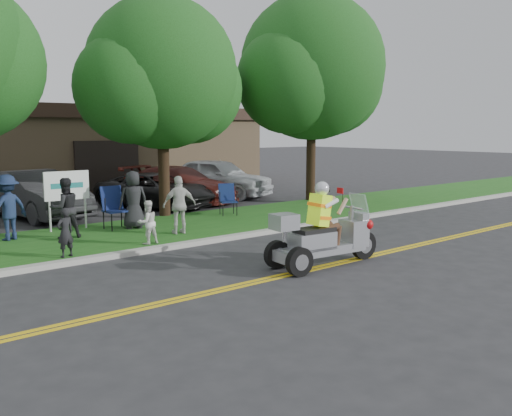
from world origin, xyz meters
TOP-DOWN VIEW (x-y plane):
  - ground at (0.00, 0.00)m, footprint 120.00×120.00m
  - centerline_near at (0.00, -0.58)m, footprint 60.00×0.10m
  - centerline_far at (0.00, -0.42)m, footprint 60.00×0.10m
  - curb at (0.00, 3.05)m, footprint 60.00×0.25m
  - grass_verge at (0.00, 5.20)m, footprint 60.00×4.00m
  - commercial_building at (2.00, 18.98)m, footprint 18.00×8.20m
  - tree_mid at (0.55, 7.23)m, footprint 5.88×4.80m
  - tree_right at (7.06, 7.03)m, footprint 6.86×5.60m
  - business_sign at (-2.90, 6.60)m, footprint 1.25×0.06m
  - trike_scooter at (-0.08, -0.45)m, footprint 2.78×0.97m
  - lawn_chair_a at (2.19, 6.04)m, footprint 0.71×0.72m
  - lawn_chair_b at (-1.80, 6.00)m, footprint 0.65×0.67m
  - spectator_adult_mid at (-3.37, 5.48)m, footprint 0.78×0.61m
  - spectator_adult_right at (-0.77, 4.17)m, footprint 0.98×0.57m
  - spectator_chair_a at (-4.58, 6.18)m, footprint 1.22×0.95m
  - spectator_chair_b at (-1.37, 5.66)m, footprint 0.90×0.70m
  - child_left at (-4.14, 3.40)m, footprint 0.45×0.35m
  - child_right at (-2.09, 3.49)m, footprint 0.54×0.43m
  - parked_car_left at (-2.75, 9.92)m, footprint 2.42×4.93m
  - parked_car_mid at (1.50, 9.59)m, footprint 3.73×5.10m
  - parked_car_right at (2.99, 10.33)m, footprint 3.75×5.33m
  - parked_car_far_right at (5.21, 10.90)m, footprint 3.69×5.30m

SIDE VIEW (x-z plane):
  - ground at x=0.00m, z-range 0.00..0.00m
  - centerline_near at x=0.00m, z-range 0.00..0.01m
  - centerline_far at x=0.00m, z-range 0.00..0.01m
  - grass_verge at x=0.00m, z-range 0.01..0.11m
  - curb at x=0.00m, z-range 0.00..0.12m
  - trike_scooter at x=-0.08m, z-range -0.27..1.54m
  - child_right at x=-2.09m, z-range 0.10..1.18m
  - parked_car_mid at x=1.50m, z-range 0.00..1.29m
  - child_left at x=-4.14m, z-range 0.10..1.20m
  - lawn_chair_a at x=2.19m, z-range 0.17..1.19m
  - parked_car_right at x=2.99m, z-range 0.00..1.43m
  - parked_car_left at x=-2.75m, z-range 0.00..1.56m
  - lawn_chair_b at x=-1.80m, z-range 0.18..1.38m
  - parked_car_far_right at x=5.21m, z-range 0.00..1.68m
  - spectator_adult_right at x=-0.77m, z-range 0.10..1.66m
  - spectator_adult_mid at x=-3.37m, z-range 0.10..1.66m
  - spectator_chair_b at x=-1.37m, z-range 0.10..1.74m
  - spectator_chair_a at x=-4.58m, z-range 0.10..1.77m
  - business_sign at x=-2.90m, z-range 0.38..2.13m
  - commercial_building at x=2.00m, z-range 0.01..4.01m
  - tree_mid at x=0.55m, z-range 0.91..7.96m
  - tree_right at x=7.06m, z-range 0.99..9.06m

